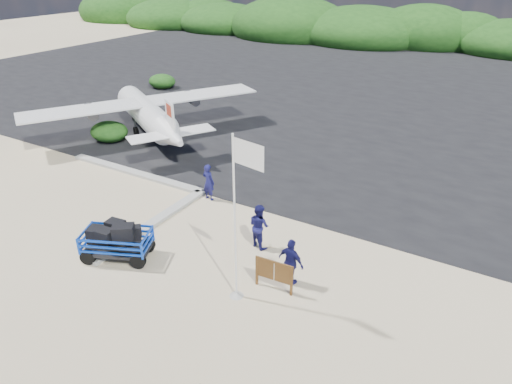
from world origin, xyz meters
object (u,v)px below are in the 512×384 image
baggage_cart (120,257)px  crew_a (209,182)px  crew_c (291,262)px  signboard (274,289)px  crew_b (259,226)px  flagpole (237,296)px

baggage_cart → crew_a: (0.17, 5.80, 0.92)m
crew_c → crew_a: bearing=-18.7°
baggage_cart → signboard: 6.33m
crew_a → baggage_cart: bearing=95.4°
signboard → crew_b: 2.99m
flagpole → crew_c: 2.24m
flagpole → crew_b: 3.36m
baggage_cart → crew_b: 5.66m
flagpole → crew_b: size_ratio=3.17×
crew_b → baggage_cart: bearing=58.9°
baggage_cart → crew_a: crew_a is taller
crew_a → flagpole: bearing=140.3°
crew_b → crew_c: 2.67m
crew_c → baggage_cart: bearing=29.2°
crew_a → crew_b: (4.15, -2.28, 0.03)m
signboard → crew_b: bearing=127.4°
signboard → crew_a: crew_a is taller
flagpole → crew_b: (-0.90, 3.10, 0.95)m
crew_a → crew_c: size_ratio=1.00×
baggage_cart → crew_b: bearing=15.8°
baggage_cart → crew_c: (6.52, 2.00, 0.92)m
signboard → crew_b: (-1.85, 2.14, 0.95)m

